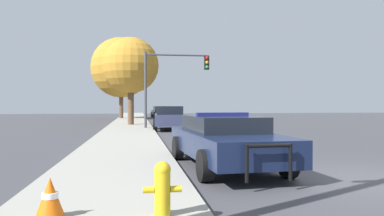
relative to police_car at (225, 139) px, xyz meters
The scene contains 10 objects.
ground_plane 3.10m from the police_car, 37.60° to the right, with size 110.00×110.00×0.00m, color #3D3D42.
sidewalk_left 3.34m from the police_car, 145.83° to the right, with size 3.00×110.00×0.13m.
police_car is the anchor object (origin of this frame).
fire_hydrant 4.74m from the police_car, 113.58° to the right, with size 0.52×0.23×0.73m.
traffic_light 14.54m from the police_car, 89.87° to the left, with size 4.13×0.35×4.74m.
car_background_midblock 13.90m from the police_car, 90.87° to the left, with size 2.17×4.43×1.48m.
car_background_distant 34.99m from the police_car, 89.08° to the left, with size 2.17×4.21×1.33m.
tree_sidewalk_far 30.97m from the police_car, 97.16° to the left, with size 6.27×6.27×8.42m.
tree_sidewalk_mid 18.60m from the police_car, 98.33° to the left, with size 4.04×4.04×6.30m.
traffic_cone 5.40m from the police_car, 128.64° to the right, with size 0.39×0.39×0.54m.
Camera 1 is at (-4.63, -7.51, 1.64)m, focal length 35.00 mm.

